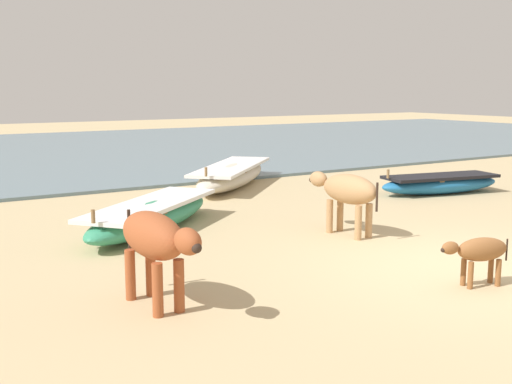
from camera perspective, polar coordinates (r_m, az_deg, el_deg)
The scene contains 8 objects.
ground at distance 9.20m, azimuth 18.54°, elevation -6.54°, with size 80.00×80.00×0.00m, color tan.
sea_water at distance 25.37m, azimuth -16.23°, elevation 3.57°, with size 60.00×20.00×0.08m, color slate.
fishing_boat_3 at distance 15.86m, azimuth -2.20°, elevation 1.56°, with size 4.02×3.98×0.74m.
fishing_boat_4 at distance 11.11m, azimuth -9.38°, elevation -2.05°, with size 3.64×3.23×0.69m.
fishing_boat_5 at distance 15.38m, azimuth 16.23°, elevation 0.75°, with size 3.23×1.46×0.63m.
cow_adult_tan at distance 10.66m, azimuth 8.18°, elevation 0.08°, with size 0.56×1.59×1.03m.
calf_far_brown at distance 8.34m, azimuth 19.46°, elevation -5.06°, with size 0.93×0.45×0.62m.
cow_second_adult_rust at distance 7.13m, azimuth -9.04°, elevation -4.28°, with size 0.55×1.67×1.08m.
Camera 1 is at (-6.92, -5.54, 2.45)m, focal length 44.51 mm.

